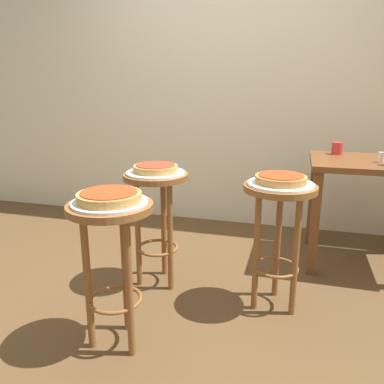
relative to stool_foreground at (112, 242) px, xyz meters
The scene contains 14 objects.
ground_plane 0.69m from the stool_foreground, 62.32° to the left, with size 6.00×6.00×0.00m, color brown.
back_wall 2.23m from the stool_foreground, 84.58° to the left, with size 6.00×0.10×3.00m, color beige.
stool_foreground is the anchor object (origin of this frame).
serving_plate_foreground 0.20m from the stool_foreground, ahead, with size 0.36×0.36×0.01m, color silver.
pizza_foreground 0.23m from the stool_foreground, 63.43° to the right, with size 0.30×0.30×0.05m.
stool_middle 0.94m from the stool_foreground, 37.27° to the left, with size 0.40×0.40×0.75m.
serving_plate_middle 0.96m from the stool_foreground, 37.27° to the left, with size 0.37×0.37×0.01m, color white.
pizza_middle 0.97m from the stool_foreground, 37.27° to the left, with size 0.28×0.28×0.05m.
stool_leftside 0.65m from the stool_foreground, 91.53° to the left, with size 0.40×0.40×0.75m.
serving_plate_leftside 0.68m from the stool_foreground, 91.53° to the left, with size 0.37×0.37×0.01m, color silver.
pizza_leftside 0.69m from the stool_foreground, 91.53° to the left, with size 0.27×0.27×0.05m.
dining_table 1.90m from the stool_foreground, 44.66° to the left, with size 0.86×0.66×0.77m.
cup_far_edge 1.91m from the stool_foreground, 54.04° to the left, with size 0.08×0.08×0.09m, color red.
condiment_shaker 1.89m from the stool_foreground, 42.76° to the left, with size 0.04×0.04×0.07m, color white.
Camera 1 is at (0.63, -1.91, 1.28)m, focal length 36.08 mm.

